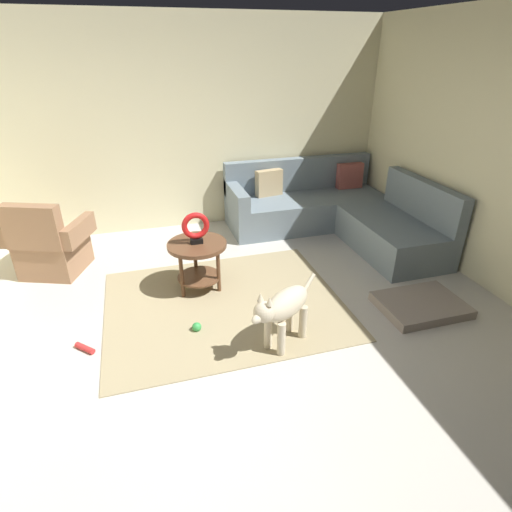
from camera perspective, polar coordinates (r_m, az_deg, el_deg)
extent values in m
cube|color=beige|center=(3.62, -4.27, -13.63)|extent=(6.00, 6.00, 0.10)
cube|color=beige|center=(5.74, -11.46, 16.97)|extent=(6.00, 0.12, 2.70)
cube|color=tan|center=(4.16, -4.38, -6.62)|extent=(2.30, 1.90, 0.01)
cube|color=slate|center=(5.96, 6.97, 6.26)|extent=(2.20, 0.85, 0.42)
cube|color=slate|center=(6.13, 5.90, 11.25)|extent=(2.20, 0.14, 0.46)
cube|color=slate|center=(5.37, 18.30, 2.62)|extent=(0.85, 1.40, 0.42)
cube|color=slate|center=(5.42, 22.13, 7.24)|extent=(0.14, 1.40, 0.46)
cube|color=slate|center=(5.54, -2.71, 8.34)|extent=(0.16, 0.85, 0.22)
cube|color=#994C47|center=(6.34, 12.81, 10.68)|extent=(0.38, 0.14, 0.38)
cube|color=tan|center=(5.85, 1.80, 9.98)|extent=(0.40, 0.19, 0.38)
cube|color=#936B4C|center=(5.19, -26.06, 0.19)|extent=(0.78, 0.78, 0.40)
cube|color=#936B4C|center=(4.84, -28.48, 3.50)|extent=(0.61, 0.35, 0.48)
cube|color=#936B4C|center=(5.26, -30.03, 3.34)|extent=(0.31, 0.60, 0.22)
cube|color=#936B4C|center=(4.90, -23.25, 3.27)|extent=(0.31, 0.60, 0.22)
cylinder|color=brown|center=(4.19, -8.17, 1.55)|extent=(0.60, 0.60, 0.04)
cylinder|color=brown|center=(4.37, -7.85, -2.84)|extent=(0.45, 0.45, 0.02)
cylinder|color=brown|center=(4.51, -8.38, -0.42)|extent=(0.04, 0.04, 0.50)
cylinder|color=brown|center=(4.21, -10.21, -2.70)|extent=(0.04, 0.04, 0.50)
cylinder|color=brown|center=(4.25, -5.21, -2.03)|extent=(0.04, 0.04, 0.50)
cube|color=black|center=(4.18, -8.21, 2.10)|extent=(0.12, 0.08, 0.05)
torus|color=red|center=(4.11, -8.36, 4.16)|extent=(0.28, 0.06, 0.28)
cube|color=gray|center=(4.37, 21.81, -6.31)|extent=(0.80, 0.60, 0.09)
cylinder|color=beige|center=(3.46, 3.51, -11.42)|extent=(0.07, 0.07, 0.32)
cylinder|color=beige|center=(3.52, 1.66, -10.52)|extent=(0.07, 0.07, 0.32)
cylinder|color=beige|center=(3.66, 6.48, -9.04)|extent=(0.07, 0.07, 0.32)
cylinder|color=beige|center=(3.73, 4.69, -8.25)|extent=(0.07, 0.07, 0.32)
ellipsoid|color=beige|center=(3.45, 4.26, -6.53)|extent=(0.55, 0.47, 0.24)
sphere|color=beige|center=(3.21, 1.11, -7.74)|extent=(0.17, 0.17, 0.17)
ellipsoid|color=beige|center=(3.17, 0.22, -8.65)|extent=(0.14, 0.12, 0.07)
cone|color=beige|center=(3.13, 1.89, -6.24)|extent=(0.06, 0.06, 0.07)
cone|color=beige|center=(3.18, 0.61, -5.67)|extent=(0.06, 0.06, 0.07)
cylinder|color=beige|center=(3.65, 7.17, -3.91)|extent=(0.19, 0.14, 0.16)
sphere|color=green|center=(3.82, -8.20, -9.68)|extent=(0.09, 0.09, 0.09)
cylinder|color=red|center=(3.86, -22.57, -11.67)|extent=(0.17, 0.18, 0.05)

